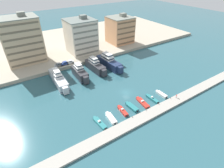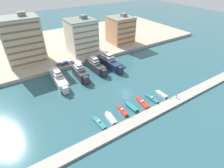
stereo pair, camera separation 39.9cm
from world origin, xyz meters
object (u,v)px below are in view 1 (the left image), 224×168
object	(u,v)px
yacht_navy_center_left	(109,62)
motorboat_teal_center_right	(152,99)
yacht_charcoal_left	(80,73)
motorboat_white_mid_right	(161,94)
motorboat_teal_center_left	(132,107)
pedestrian_near_edge	(176,96)
car_blue_left	(65,63)
yacht_charcoal_mid_left	(95,66)
car_white_mid_left	(70,62)
motorboat_red_center	(143,102)
motorboat_white_left	(111,118)
motorboat_teal_far_left	(100,123)
motorboat_red_mid_left	(123,111)
car_grey_far_left	(58,65)
yacht_silver_far_left	(58,79)

from	to	relation	value
yacht_navy_center_left	motorboat_teal_center_right	size ratio (longest dim) A/B	3.00
yacht_charcoal_left	motorboat_white_mid_right	bearing A→B (deg)	-54.71
motorboat_teal_center_left	pedestrian_near_edge	bearing A→B (deg)	-16.63
car_blue_left	pedestrian_near_edge	distance (m)	58.09
yacht_charcoal_mid_left	motorboat_white_mid_right	bearing A→B (deg)	-69.20
car_blue_left	car_white_mid_left	xyz separation A→B (m)	(3.09, -0.00, 0.00)
car_white_mid_left	motorboat_red_center	bearing A→B (deg)	-75.31
motorboat_white_left	car_white_mid_left	world-z (taller)	car_white_mid_left
yacht_navy_center_left	car_blue_left	size ratio (longest dim) A/B	4.88
yacht_charcoal_left	pedestrian_near_edge	world-z (taller)	yacht_charcoal_left
motorboat_red_center	yacht_charcoal_mid_left	bearing A→B (deg)	94.80
yacht_charcoal_mid_left	yacht_navy_center_left	world-z (taller)	yacht_navy_center_left
motorboat_teal_center_left	car_white_mid_left	size ratio (longest dim) A/B	1.56
yacht_charcoal_left	motorboat_teal_center_right	world-z (taller)	yacht_charcoal_left
yacht_charcoal_mid_left	pedestrian_near_edge	distance (m)	42.19
motorboat_teal_far_left	car_white_mid_left	size ratio (longest dim) A/B	1.74
motorboat_red_center	car_white_mid_left	world-z (taller)	car_white_mid_left
motorboat_red_mid_left	pedestrian_near_edge	xyz separation A→B (m)	(22.81, -5.67, 1.19)
motorboat_red_mid_left	car_blue_left	distance (m)	45.46
pedestrian_near_edge	car_grey_far_left	bearing A→B (deg)	121.92
motorboat_teal_far_left	car_white_mid_left	world-z (taller)	car_white_mid_left
car_grey_far_left	motorboat_white_mid_right	bearing A→B (deg)	-58.11
motorboat_teal_center_left	motorboat_red_center	xyz separation A→B (m)	(5.29, -0.20, -0.10)
yacht_charcoal_left	yacht_navy_center_left	world-z (taller)	yacht_navy_center_left
motorboat_teal_center_right	car_blue_left	world-z (taller)	car_blue_left
motorboat_teal_center_left	car_grey_far_left	distance (m)	47.12
yacht_navy_center_left	car_white_mid_left	world-z (taller)	yacht_navy_center_left
motorboat_teal_center_left	motorboat_white_mid_right	distance (m)	15.40
yacht_charcoal_left	car_white_mid_left	size ratio (longest dim) A/B	3.64
pedestrian_near_edge	motorboat_teal_center_right	bearing A→B (deg)	149.94
pedestrian_near_edge	yacht_navy_center_left	bearing A→B (deg)	101.48
motorboat_white_mid_right	pedestrian_near_edge	world-z (taller)	pedestrian_near_edge
yacht_silver_far_left	motorboat_red_center	bearing A→B (deg)	-54.69
yacht_charcoal_left	motorboat_teal_far_left	distance (m)	32.57
motorboat_teal_center_left	motorboat_white_mid_right	xyz separation A→B (m)	(15.39, -0.55, 0.05)
yacht_charcoal_mid_left	motorboat_teal_center_left	world-z (taller)	yacht_charcoal_mid_left
motorboat_red_mid_left	car_white_mid_left	xyz separation A→B (m)	(-2.33, 45.08, 2.20)
yacht_navy_center_left	motorboat_red_mid_left	xyz separation A→B (m)	(-14.95, -33.07, -2.24)
motorboat_teal_far_left	motorboat_red_mid_left	world-z (taller)	motorboat_red_mid_left
motorboat_red_mid_left	motorboat_white_mid_right	size ratio (longest dim) A/B	1.09
yacht_charcoal_left	yacht_charcoal_mid_left	distance (m)	9.86
yacht_charcoal_left	car_grey_far_left	distance (m)	15.15
motorboat_white_left	car_white_mid_left	bearing A→B (deg)	85.84
motorboat_white_mid_right	motorboat_teal_center_left	bearing A→B (deg)	177.96
yacht_silver_far_left	motorboat_red_center	size ratio (longest dim) A/B	2.75
motorboat_teal_center_right	yacht_silver_far_left	bearing A→B (deg)	130.19
yacht_silver_far_left	yacht_navy_center_left	world-z (taller)	yacht_navy_center_left
motorboat_red_mid_left	motorboat_white_mid_right	bearing A→B (deg)	-1.99
yacht_navy_center_left	motorboat_teal_far_left	bearing A→B (deg)	-126.74
motorboat_red_mid_left	motorboat_teal_center_right	bearing A→B (deg)	-3.09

